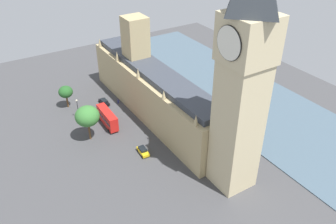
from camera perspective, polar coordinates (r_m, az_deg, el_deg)
name	(u,v)px	position (r m, az deg, el deg)	size (l,w,h in m)	color
ground_plane	(150,116)	(107.78, -3.01, -0.62)	(131.51, 131.51, 0.00)	#424244
river_thames	(230,89)	(124.18, 10.08, 3.73)	(33.76, 118.36, 0.25)	#475B6B
parliament_building	(153,89)	(105.30, -2.50, 3.73)	(11.50, 61.51, 27.64)	tan
clock_tower	(244,71)	(70.18, 12.31, 6.49)	(9.44, 9.44, 55.62)	#CCBA8E
car_black_near_tower	(104,102)	(114.91, -10.37, 1.64)	(2.15, 4.74, 1.74)	black
double_decker_bus_trailing	(107,117)	(103.53, -9.85, -0.89)	(2.83, 10.55, 4.75)	red
car_yellow_cab_opposite_hall	(143,151)	(92.44, -4.11, -6.34)	(2.22, 4.56, 1.74)	gold
pedestrian_corner	(118,101)	(114.90, -8.12, 1.75)	(0.63, 0.54, 1.56)	navy
plane_tree_far_end	(87,116)	(96.15, -13.02, -0.68)	(6.60, 6.60, 10.31)	brown
plane_tree_under_trees	(66,92)	(113.96, -16.34, 3.15)	(4.43, 4.43, 7.37)	brown
street_lamp_midblock	(84,113)	(103.08, -13.53, -0.17)	(0.56, 0.56, 6.75)	black
street_lamp_kerbside	(77,105)	(107.61, -14.56, 1.05)	(0.56, 0.56, 6.50)	black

